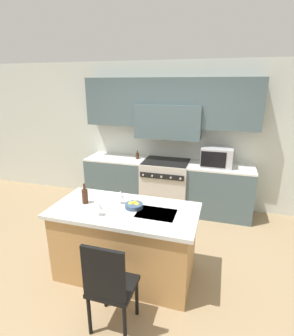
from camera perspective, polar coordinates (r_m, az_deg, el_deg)
ground_plane at (r=3.65m, az=-3.13°, el=-21.30°), size 10.00×10.00×0.00m
back_cabinetry at (r=4.94m, az=5.06°, el=9.48°), size 10.00×0.46×2.70m
back_counter at (r=4.99m, az=4.11°, el=-3.73°), size 3.11×0.62×0.92m
range_stove at (r=4.97m, az=4.06°, el=-3.71°), size 0.85×0.70×0.94m
microwave at (r=4.69m, az=14.92°, el=2.33°), size 0.53×0.38×0.33m
kitchen_island at (r=3.35m, az=-4.76°, el=-15.69°), size 1.73×0.86×0.90m
island_chair at (r=2.65m, az=-8.25°, el=-23.75°), size 0.42×0.40×1.00m
wine_bottle at (r=3.30m, az=-13.36°, el=-5.90°), size 0.07×0.07×0.25m
wine_glass_near at (r=2.96m, az=-10.40°, el=-8.10°), size 0.08×0.08×0.17m
wine_glass_far at (r=3.21m, az=-5.80°, el=-5.81°), size 0.08×0.08×0.17m
fruit_bowl at (r=3.13m, az=-2.85°, el=-8.10°), size 0.21×0.21×0.08m
oil_bottle_on_counter at (r=5.02m, az=-2.11°, el=2.72°), size 0.06×0.06×0.16m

